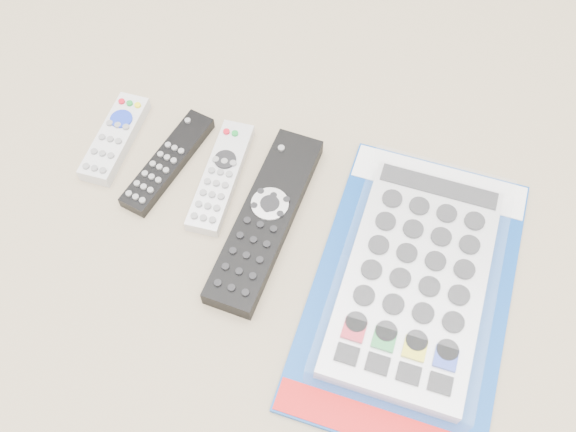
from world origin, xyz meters
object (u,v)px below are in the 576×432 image
(remote_slim_black, at_px, (168,162))
(remote_large_black, at_px, (266,219))
(jumbo_remote_packaged, at_px, (415,279))
(remote_small_grey, at_px, (115,138))
(remote_silver_dvd, at_px, (221,177))

(remote_slim_black, bearing_deg, remote_large_black, -5.14)
(remote_slim_black, relative_size, jumbo_remote_packaged, 0.46)
(remote_small_grey, distance_m, remote_silver_dvd, 0.16)
(remote_slim_black, distance_m, remote_silver_dvd, 0.08)
(remote_small_grey, bearing_deg, remote_large_black, -15.49)
(remote_silver_dvd, distance_m, jumbo_remote_packaged, 0.28)
(remote_slim_black, distance_m, remote_large_black, 0.16)
(remote_small_grey, distance_m, remote_slim_black, 0.08)
(remote_large_black, bearing_deg, remote_silver_dvd, 152.81)
(remote_small_grey, xyz_separation_m, jumbo_remote_packaged, (0.43, -0.09, 0.01))
(remote_silver_dvd, distance_m, remote_large_black, 0.09)
(remote_slim_black, bearing_deg, remote_silver_dvd, 11.01)
(remote_small_grey, distance_m, remote_large_black, 0.24)
(remote_slim_black, height_order, remote_large_black, remote_large_black)
(remote_silver_dvd, xyz_separation_m, remote_large_black, (0.08, -0.04, 0.00))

